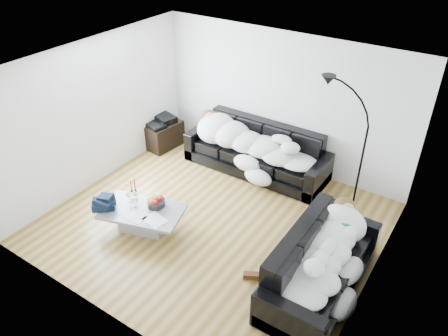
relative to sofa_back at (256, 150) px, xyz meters
The scene contains 24 objects.
ground 1.82m from the sofa_back, 82.56° to the right, with size 5.00×5.00×0.00m, color brown.
wall_back 1.01m from the sofa_back, 65.51° to the left, with size 5.00×0.02×2.60m, color silver.
wall_left 2.99m from the sofa_back, 142.41° to the right, with size 0.02×4.50×2.60m, color silver.
wall_right 3.35m from the sofa_back, 32.66° to the right, with size 0.02×4.50×2.60m, color silver.
ceiling 2.78m from the sofa_back, 82.56° to the right, with size 5.00×5.00×0.00m, color white.
sofa_back is the anchor object (origin of this frame).
sofa_right 3.02m from the sofa_back, 43.25° to the right, with size 2.17×0.93×0.88m, color black.
sleeper_back 0.21m from the sofa_back, 90.00° to the right, with size 2.33×0.80×0.47m, color white, non-canonical shape.
sleeper_right 3.03m from the sofa_back, 43.25° to the right, with size 1.86×0.78×0.45m, color white, non-canonical shape.
teal_cushion 2.57m from the sofa_back, 33.18° to the right, with size 0.36×0.30×0.20m, color #0C5848.
coffee_table 2.58m from the sofa_back, 104.14° to the right, with size 1.27×0.74×0.37m, color #939699.
fruit_bowl 2.34m from the sofa_back, 102.54° to the right, with size 0.29×0.29×0.18m, color white.
wine_glass_a 2.51m from the sofa_back, 110.40° to the right, with size 0.07×0.07×0.17m, color white.
wine_glass_b 2.62m from the sofa_back, 110.93° to the right, with size 0.08×0.08×0.18m, color white.
wine_glass_c 2.63m from the sofa_back, 106.67° to the right, with size 0.08×0.08×0.19m, color white.
candle_left 2.47m from the sofa_back, 116.40° to the right, with size 0.04×0.04×0.21m, color maroon.
candle_right 2.42m from the sofa_back, 115.72° to the right, with size 0.05×0.05×0.26m, color maroon.
newspaper_a 2.58m from the sofa_back, 96.48° to the right, with size 0.35×0.26×0.01m, color silver.
newspaper_b 2.74m from the sofa_back, 102.27° to the right, with size 0.30×0.22×0.01m, color silver.
navy_jacket 3.01m from the sofa_back, 112.64° to the right, with size 0.37×0.31×0.18m, color black, non-canonical shape.
shoes 2.81m from the sofa_back, 58.66° to the right, with size 0.43×0.32×0.10m, color #472311, non-canonical shape.
av_cabinet 2.12m from the sofa_back, behind, with size 0.52×0.76×0.52m, color black.
stereo 2.12m from the sofa_back, behind, with size 0.44×0.34×0.13m, color black.
floor_lamp 2.14m from the sofa_back, ahead, with size 0.74×0.30×2.04m, color black, non-canonical shape.
Camera 1 is at (3.20, -4.51, 4.63)m, focal length 35.00 mm.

